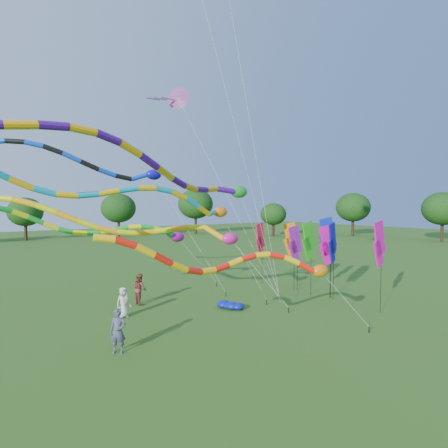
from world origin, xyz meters
TOP-DOWN VIEW (x-y plane):
  - ground at (0.00, 0.00)m, footprint 160.00×160.00m
  - tree_ring at (1.37, 1.65)m, footprint 119.86×118.07m
  - tube_kite_red at (-3.26, -0.31)m, footprint 11.61×1.76m
  - tube_kite_orange at (-5.10, 6.22)m, footprint 14.27×6.28m
  - tube_kite_purple at (-4.77, 3.35)m, footprint 16.58×3.97m
  - tube_kite_blue at (-7.40, 10.60)m, footprint 16.04×5.93m
  - tube_kite_cyan at (-5.46, 3.81)m, footprint 14.24×1.60m
  - tube_kite_green at (-4.27, 10.89)m, footprint 13.82×1.57m
  - delta_kite_high_c at (-0.14, 10.93)m, footprint 4.90×7.98m
  - banner_pole_red at (5.69, 9.31)m, footprint 1.14×0.37m
  - banner_pole_magenta_a at (5.80, 0.04)m, footprint 1.16×0.14m
  - banner_pole_magenta_b at (6.16, 3.72)m, footprint 1.11×0.51m
  - banner_pole_blue_a at (6.07, 3.24)m, footprint 1.13×0.41m
  - banner_pole_orange at (6.14, 6.70)m, footprint 1.10×0.53m
  - banner_pole_blue_b at (6.26, 3.75)m, footprint 1.09×0.56m
  - banner_pole_green at (5.81, 4.87)m, footprint 1.16×0.13m
  - banner_pole_violet at (6.12, 6.33)m, footprint 1.16×0.23m
  - blue_nylon_heap at (0.31, 5.41)m, footprint 1.31×1.18m
  - person_a at (-5.34, 7.44)m, footprint 0.80×0.56m
  - person_b at (-7.25, 3.06)m, footprint 0.76×0.72m
  - person_c at (-3.64, 9.33)m, footprint 0.72×0.90m

SIDE VIEW (x-z plane):
  - ground at x=0.00m, z-range 0.00..0.00m
  - blue_nylon_heap at x=0.31m, z-range -0.02..0.41m
  - person_a at x=-5.34m, z-range 0.00..1.55m
  - person_b at x=-7.25m, z-range 0.00..1.75m
  - person_c at x=-3.64m, z-range 0.00..1.79m
  - banner_pole_violet at x=6.12m, z-range 0.95..5.39m
  - banner_pole_red at x=5.69m, z-range 1.01..5.54m
  - banner_pole_magenta_b at x=6.16m, z-range 1.03..5.60m
  - banner_pole_orange at x=6.14m, z-range 1.05..5.68m
  - banner_pole_blue_a at x=6.07m, z-range 1.12..5.88m
  - banner_pole_green at x=5.81m, z-range 1.12..5.90m
  - tube_kite_red at x=-3.26m, z-range 0.87..6.31m
  - banner_pole_magenta_a at x=5.80m, z-range 1.23..6.23m
  - banner_pole_blue_b at x=6.26m, z-range 1.26..6.31m
  - tube_kite_green at x=-4.27m, z-range 1.11..7.50m
  - tube_kite_orange at x=-5.10m, z-range 1.38..8.23m
  - tree_ring at x=1.37m, z-range 0.75..10.10m
  - tube_kite_cyan at x=-5.46m, z-range 2.06..10.01m
  - tube_kite_purple at x=-4.77m, z-range 2.64..11.73m
  - tube_kite_blue at x=-7.40m, z-range 3.24..13.19m
  - delta_kite_high_c at x=-0.14m, z-range 5.52..20.05m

